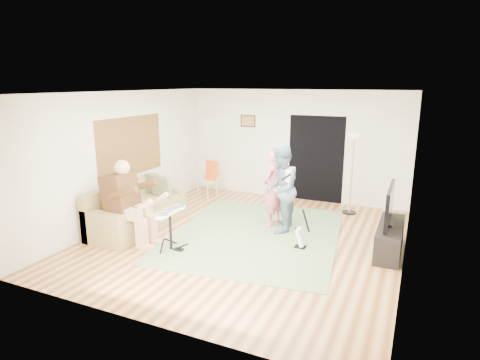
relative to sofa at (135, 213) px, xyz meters
name	(u,v)px	position (x,y,z in m)	size (l,w,h in m)	color
floor	(246,239)	(2.30, 0.36, -0.30)	(6.00, 6.00, 0.00)	brown
walls	(246,169)	(2.30, 0.36, 1.05)	(5.50, 6.00, 2.70)	silver
ceiling	(247,92)	(2.30, 0.36, 2.40)	(6.00, 6.00, 0.00)	white
window_blinds	(131,146)	(-0.45, 0.56, 1.25)	(2.05, 2.05, 0.00)	brown
doorway	(316,159)	(2.85, 3.35, 0.75)	(2.10, 2.10, 0.00)	black
picture_frame	(248,121)	(1.05, 3.35, 1.60)	(0.42, 0.03, 0.32)	#3F2314
area_rug	(256,234)	(2.38, 0.63, -0.29)	(3.09, 3.83, 0.02)	#5E7A4A
sofa	(135,213)	(0.00, 0.00, 0.00)	(0.91, 2.20, 0.89)	olive
drummer	(131,211)	(0.45, -0.65, 0.30)	(1.00, 0.56, 1.53)	#4C2C15
drum_kit	(171,232)	(1.30, -0.65, 0.03)	(0.41, 0.73, 0.75)	black
singer	(273,188)	(2.50, 1.27, 0.48)	(0.57, 0.37, 1.56)	#DE606E
microphone	(283,171)	(2.70, 1.27, 0.87)	(0.06, 0.06, 0.24)	black
guitarist	(280,189)	(2.73, 1.00, 0.56)	(0.83, 0.65, 1.72)	slate
guitar_held	(290,174)	(2.93, 1.00, 0.87)	(0.12, 0.60, 0.26)	white
guitar_spare	(301,237)	(3.36, 0.36, -0.09)	(0.26, 0.23, 0.73)	black
torchiere_lamp	(353,160)	(3.81, 2.71, 0.92)	(0.32, 0.32, 1.78)	black
dining_chair	(208,185)	(0.31, 2.53, 0.03)	(0.49, 0.51, 0.93)	tan
tv_cabinet	(390,238)	(4.80, 0.82, -0.05)	(0.40, 1.40, 0.50)	black
television	(390,205)	(4.75, 0.82, 0.55)	(0.06, 1.19, 0.65)	black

